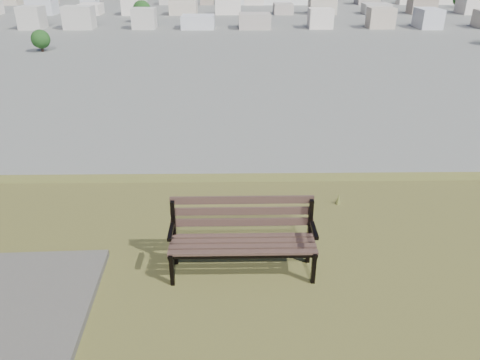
{
  "coord_description": "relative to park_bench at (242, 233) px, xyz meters",
  "views": [
    {
      "loc": [
        0.76,
        -3.2,
        28.55
      ],
      "look_at": [
        0.87,
        3.46,
        25.3
      ],
      "focal_mm": 35.0,
      "sensor_mm": 36.0,
      "label": 1
    }
  ],
  "objects": [
    {
      "name": "park_bench",
      "position": [
        0.0,
        0.0,
        0.0
      ],
      "size": [
        1.74,
        0.57,
        0.91
      ],
      "rotation": [
        0.0,
        0.0,
        0.0
      ],
      "color": "#443027",
      "rests_on": "hilltop_mesa"
    }
  ]
}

